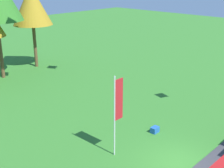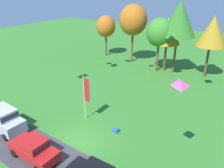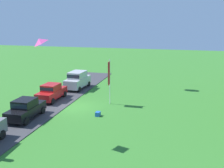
{
  "view_description": "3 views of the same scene",
  "coord_description": "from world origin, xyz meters",
  "px_view_note": "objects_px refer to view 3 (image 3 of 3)",
  "views": [
    {
      "loc": [
        -13.6,
        -7.59,
        10.16
      ],
      "look_at": [
        1.37,
        6.57,
        2.79
      ],
      "focal_mm": 50.0,
      "sensor_mm": 36.0,
      "label": 1
    },
    {
      "loc": [
        11.3,
        -11.13,
        12.78
      ],
      "look_at": [
        0.59,
        4.55,
        4.17
      ],
      "focal_mm": 35.0,
      "sensor_mm": 36.0,
      "label": 2
    },
    {
      "loc": [
        24.21,
        10.43,
        8.76
      ],
      "look_at": [
        1.81,
        4.51,
        3.16
      ],
      "focal_mm": 42.0,
      "sensor_mm": 36.0,
      "label": 3
    }
  ],
  "objects_px": {
    "car_suv_by_flagpole": "(78,79)",
    "cooler_box": "(98,114)",
    "kite_diamond_high_right": "(39,41)",
    "car_sedan_mid_row": "(51,91)",
    "car_sedan_far_end": "(26,108)",
    "flag_banner": "(109,76)"
  },
  "relations": [
    {
      "from": "car_sedan_far_end",
      "to": "kite_diamond_high_right",
      "type": "height_order",
      "value": "kite_diamond_high_right"
    },
    {
      "from": "car_sedan_far_end",
      "to": "cooler_box",
      "type": "xyz_separation_m",
      "value": [
        -2.41,
        6.1,
        -0.84
      ]
    },
    {
      "from": "flag_banner",
      "to": "kite_diamond_high_right",
      "type": "bearing_deg",
      "value": -13.35
    },
    {
      "from": "cooler_box",
      "to": "car_sedan_mid_row",
      "type": "bearing_deg",
      "value": -117.64
    },
    {
      "from": "car_sedan_mid_row",
      "to": "car_sedan_far_end",
      "type": "xyz_separation_m",
      "value": [
        5.85,
        0.46,
        0.0
      ]
    },
    {
      "from": "car_sedan_mid_row",
      "to": "cooler_box",
      "type": "bearing_deg",
      "value": 62.36
    },
    {
      "from": "kite_diamond_high_right",
      "to": "car_sedan_mid_row",
      "type": "bearing_deg",
      "value": -155.29
    },
    {
      "from": "car_sedan_far_end",
      "to": "flag_banner",
      "type": "relative_size",
      "value": 0.91
    },
    {
      "from": "cooler_box",
      "to": "flag_banner",
      "type": "bearing_deg",
      "value": 178.16
    },
    {
      "from": "flag_banner",
      "to": "cooler_box",
      "type": "relative_size",
      "value": 8.75
    },
    {
      "from": "car_suv_by_flagpole",
      "to": "car_sedan_far_end",
      "type": "distance_m",
      "value": 11.4
    },
    {
      "from": "car_sedan_far_end",
      "to": "cooler_box",
      "type": "distance_m",
      "value": 6.62
    },
    {
      "from": "car_sedan_mid_row",
      "to": "flag_banner",
      "type": "distance_m",
      "value": 6.99
    },
    {
      "from": "car_suv_by_flagpole",
      "to": "car_sedan_mid_row",
      "type": "bearing_deg",
      "value": -9.18
    },
    {
      "from": "car_sedan_far_end",
      "to": "car_sedan_mid_row",
      "type": "bearing_deg",
      "value": -175.5
    },
    {
      "from": "car_suv_by_flagpole",
      "to": "kite_diamond_high_right",
      "type": "relative_size",
      "value": 5.51
    },
    {
      "from": "car_suv_by_flagpole",
      "to": "cooler_box",
      "type": "distance_m",
      "value": 10.67
    },
    {
      "from": "car_sedan_far_end",
      "to": "cooler_box",
      "type": "bearing_deg",
      "value": 111.58
    },
    {
      "from": "car_sedan_mid_row",
      "to": "car_sedan_far_end",
      "type": "bearing_deg",
      "value": 4.5
    },
    {
      "from": "car_suv_by_flagpole",
      "to": "car_sedan_mid_row",
      "type": "xyz_separation_m",
      "value": [
        5.54,
        -0.9,
        -0.25
      ]
    },
    {
      "from": "car_sedan_far_end",
      "to": "flag_banner",
      "type": "xyz_separation_m",
      "value": [
        -6.05,
        6.22,
        2.06
      ]
    },
    {
      "from": "car_suv_by_flagpole",
      "to": "kite_diamond_high_right",
      "type": "distance_m",
      "value": 16.61
    }
  ]
}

